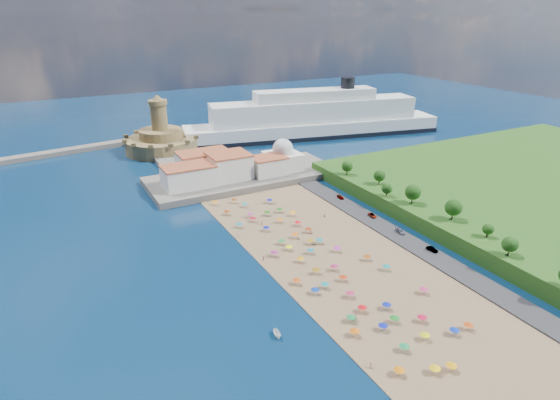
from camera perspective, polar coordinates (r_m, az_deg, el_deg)
ground at (r=160.11m, az=2.96°, el=-5.91°), size 700.00×700.00×0.00m
terrace at (r=223.41m, az=-4.43°, el=2.85°), size 90.00×36.00×3.00m
jetty at (r=248.08m, az=-12.40°, el=4.30°), size 18.00×70.00×2.40m
waterfront_buildings at (r=217.38m, az=-7.70°, el=3.93°), size 57.00×29.00×11.00m
domed_building at (r=227.67m, az=0.34°, el=5.27°), size 16.00×16.00×15.00m
fortress at (r=274.54m, az=-14.28°, el=7.06°), size 40.00×40.00×32.40m
cruise_ship at (r=300.63m, az=4.21°, el=9.75°), size 165.98×56.94×35.96m
beach_parasols at (r=150.30m, az=4.69°, el=-7.03°), size 31.93×117.34×2.20m
beachgoers at (r=158.93m, az=1.02°, el=-5.65°), size 37.26×97.62×1.86m
moored_boats at (r=111.67m, az=3.88°, el=-19.81°), size 5.59×31.42×1.54m
parked_cars at (r=180.76m, az=12.38°, el=-2.51°), size 2.61×57.40×1.38m
hillside_trees at (r=180.13m, az=17.56°, el=-0.12°), size 11.91×108.55×7.71m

